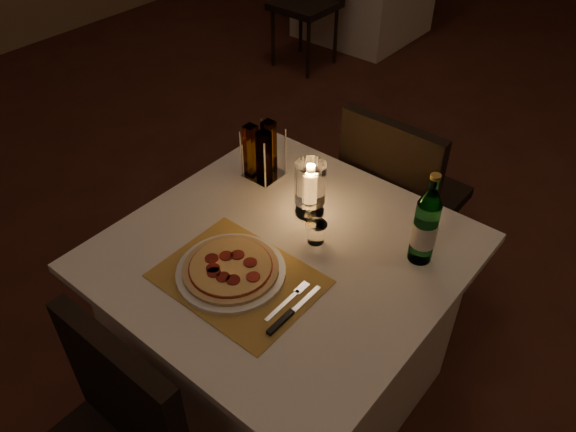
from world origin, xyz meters
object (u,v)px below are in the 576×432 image
Objects in this scene: water_bottle at (425,227)px; pizza at (231,268)px; plate at (231,272)px; hurricane_candle at (310,185)px; tumbler at (316,233)px; main_table at (284,325)px; chair_far at (397,189)px.

pizza is at bearing -133.38° from water_bottle.
plate is 1.66× the size of hurricane_candle.
pizza is 0.29m from tumbler.
pizza is at bearing -90.16° from hurricane_candle.
water_bottle reaches higher than main_table.
water_bottle reaches higher than plate.
tumbler is (0.05, 0.09, 0.40)m from main_table.
pizza is (0.00, -0.00, 0.02)m from plate.
pizza is 0.91× the size of water_bottle.
water_bottle reaches higher than tumbler.
plate is 0.38m from hurricane_candle.
chair_far is 0.92m from pizza.
main_table is 0.74m from chair_far.
water_bottle is 1.60× the size of hurricane_candle.
tumbler is at bearing 69.42° from plate.
water_bottle is at bearing 25.84° from tumbler.
water_bottle is at bearing 5.89° from hurricane_candle.
main_table is at bearing 74.48° from plate.
pizza is at bearing -105.47° from main_table.
plate is at bearing -93.20° from chair_far.
chair_far is 0.61m from hurricane_candle.
plate is 0.58m from water_bottle.
pizza is 0.38m from hurricane_candle.
water_bottle is (0.29, 0.14, 0.09)m from tumbler.
tumbler is (0.10, 0.27, 0.02)m from plate.
main_table is 3.57× the size of pizza.
hurricane_candle is at bearing 89.84° from pizza.
tumbler reaches higher than main_table.
plate is 4.65× the size of tumbler.
pizza is 4.07× the size of tumbler.
hurricane_candle is at bearing -95.33° from chair_far.
chair_far is at bearing 90.00° from main_table.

